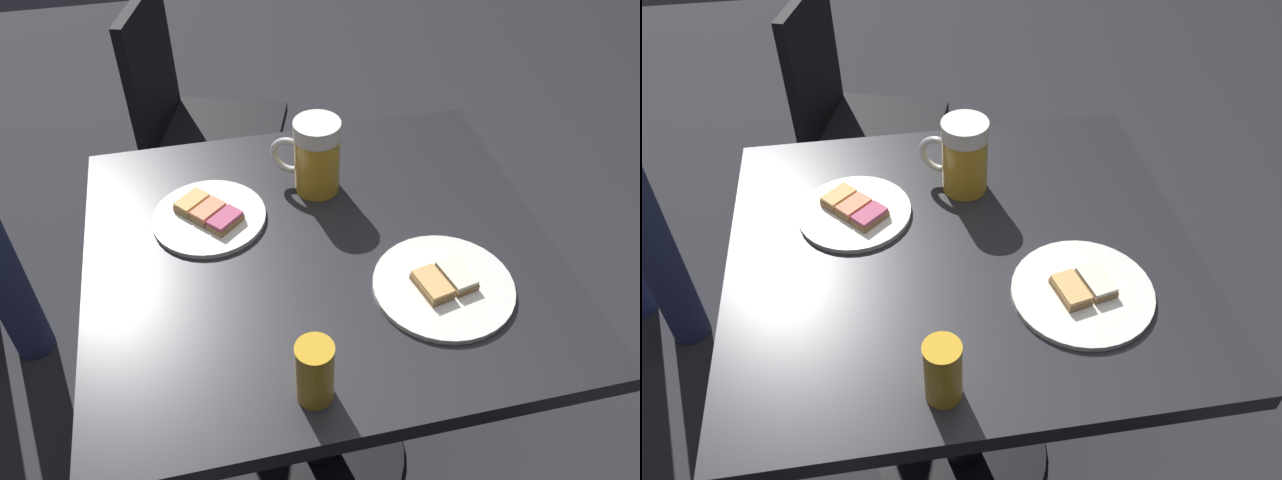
% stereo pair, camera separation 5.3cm
% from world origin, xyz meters
% --- Properties ---
extents(ground_plane, '(6.00, 6.00, 0.00)m').
position_xyz_m(ground_plane, '(0.00, 0.00, 0.00)').
color(ground_plane, '#28282D').
extents(cafe_table, '(0.76, 0.84, 0.76)m').
position_xyz_m(cafe_table, '(0.00, 0.00, 0.60)').
color(cafe_table, black).
rests_on(cafe_table, ground_plane).
extents(plate_near, '(0.21, 0.21, 0.03)m').
position_xyz_m(plate_near, '(0.12, 0.19, 0.77)').
color(plate_near, white).
rests_on(plate_near, cafe_table).
extents(plate_far, '(0.24, 0.24, 0.03)m').
position_xyz_m(plate_far, '(-0.14, -0.18, 0.76)').
color(plate_far, white).
rests_on(plate_far, cafe_table).
extents(beer_mug, '(0.10, 0.13, 0.15)m').
position_xyz_m(beer_mug, '(0.17, -0.03, 0.83)').
color(beer_mug, gold).
rests_on(beer_mug, cafe_table).
extents(beer_glass_small, '(0.06, 0.06, 0.11)m').
position_xyz_m(beer_glass_small, '(-0.30, 0.07, 0.81)').
color(beer_glass_small, gold).
rests_on(beer_glass_small, cafe_table).
extents(cafe_chair, '(0.48, 0.48, 0.87)m').
position_xyz_m(cafe_chair, '(0.87, 0.19, 0.50)').
color(cafe_chair, black).
rests_on(cafe_chair, ground_plane).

